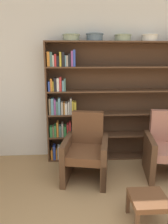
# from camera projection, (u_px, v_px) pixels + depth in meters

# --- Properties ---
(wall_back) EXTENTS (12.00, 0.06, 2.75)m
(wall_back) POSITION_uv_depth(u_px,v_px,m) (112.00, 81.00, 3.89)
(wall_back) COLOR silver
(wall_back) RESTS_ON ground
(bookshelf) EXTENTS (2.49, 0.30, 2.04)m
(bookshelf) POSITION_uv_depth(u_px,v_px,m) (104.00, 105.00, 3.81)
(bookshelf) COLOR brown
(bookshelf) RESTS_ON ground
(bowl_stoneware) EXTENTS (0.28, 0.28, 0.11)m
(bowl_stoneware) POSITION_uv_depth(u_px,v_px,m) (71.00, 37.00, 3.48)
(bowl_stoneware) COLOR gray
(bowl_stoneware) RESTS_ON bookshelf
(bowl_terracotta) EXTENTS (0.28, 0.28, 0.12)m
(bowl_terracotta) POSITION_uv_depth(u_px,v_px,m) (95.00, 37.00, 3.50)
(bowl_terracotta) COLOR slate
(bowl_terracotta) RESTS_ON bookshelf
(bowl_copper) EXTENTS (0.28, 0.28, 0.11)m
(bowl_copper) POSITION_uv_depth(u_px,v_px,m) (123.00, 37.00, 3.53)
(bowl_copper) COLOR gray
(bowl_copper) RESTS_ON bookshelf
(bowl_sage) EXTENTS (0.27, 0.27, 0.11)m
(bowl_sage) POSITION_uv_depth(u_px,v_px,m) (150.00, 37.00, 3.56)
(bowl_sage) COLOR silver
(bowl_sage) RESTS_ON bookshelf
(armchair_leather) EXTENTS (0.76, 0.79, 0.98)m
(armchair_leather) POSITION_uv_depth(u_px,v_px,m) (86.00, 151.00, 3.27)
(armchair_leather) COLOR brown
(armchair_leather) RESTS_ON ground
(armchair_cushioned) EXTENTS (0.75, 0.78, 0.98)m
(armchair_cushioned) POSITION_uv_depth(u_px,v_px,m) (167.00, 149.00, 3.35)
(armchair_cushioned) COLOR brown
(armchair_cushioned) RESTS_ON ground
(footstool) EXTENTS (0.39, 0.39, 0.33)m
(footstool) POSITION_uv_depth(u_px,v_px,m) (149.00, 202.00, 2.37)
(footstool) COLOR brown
(footstool) RESTS_ON ground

